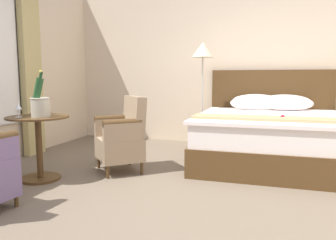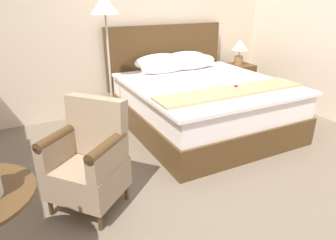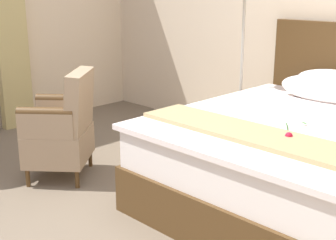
{
  "view_description": "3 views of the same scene",
  "coord_description": "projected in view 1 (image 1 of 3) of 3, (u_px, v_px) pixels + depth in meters",
  "views": [
    {
      "loc": [
        0.81,
        -3.08,
        1.14
      ],
      "look_at": [
        -0.4,
        0.84,
        0.62
      ],
      "focal_mm": 35.0,
      "sensor_mm": 36.0,
      "label": 1
    },
    {
      "loc": [
        -1.29,
        -1.66,
        1.67
      ],
      "look_at": [
        -0.1,
        0.67,
        0.59
      ],
      "focal_mm": 32.0,
      "sensor_mm": 36.0,
      "label": 2
    },
    {
      "loc": [
        2.4,
        -1.51,
        1.6
      ],
      "look_at": [
        -0.07,
        0.98,
        0.58
      ],
      "focal_mm": 50.0,
      "sensor_mm": 36.0,
      "label": 3
    }
  ],
  "objects": [
    {
      "name": "armchair_by_window",
      "position": [
        123.0,
        137.0,
        4.02
      ],
      "size": [
        0.75,
        0.75,
        0.93
      ],
      "color": "#4E341A",
      "rests_on": "ground"
    },
    {
      "name": "champagne_bucket",
      "position": [
        40.0,
        104.0,
        3.55
      ],
      "size": [
        0.21,
        0.21,
        0.51
      ],
      "color": "#BAB7A1",
      "rests_on": "side_table_round"
    },
    {
      "name": "ground_plane",
      "position": [
        181.0,
        192.0,
        3.3
      ],
      "size": [
        6.83,
        6.83,
        0.0
      ],
      "primitive_type": "plane",
      "color": "#70614F"
    },
    {
      "name": "side_table_round",
      "position": [
        39.0,
        143.0,
        3.66
      ],
      "size": [
        0.67,
        0.67,
        0.72
      ],
      "color": "#4E341A",
      "rests_on": "ground"
    },
    {
      "name": "wine_glass_near_edge",
      "position": [
        18.0,
        107.0,
        3.51
      ],
      "size": [
        0.07,
        0.07,
        0.15
      ],
      "color": "white",
      "rests_on": "side_table_round"
    },
    {
      "name": "wall_headboard_side",
      "position": [
        222.0,
        64.0,
        5.71
      ],
      "size": [
        5.44,
        0.12,
        2.78
      ],
      "color": "beige",
      "rests_on": "ground"
    },
    {
      "name": "floor_lamp_brass",
      "position": [
        203.0,
        59.0,
        5.18
      ],
      "size": [
        0.35,
        0.35,
        1.71
      ],
      "color": "beige",
      "rests_on": "ground"
    },
    {
      "name": "bed",
      "position": [
        270.0,
        134.0,
        4.51
      ],
      "size": [
        1.94,
        2.18,
        1.28
      ],
      "color": "#4E341A",
      "rests_on": "ground"
    },
    {
      "name": "wine_glass_near_bucket",
      "position": [
        48.0,
        106.0,
        3.79
      ],
      "size": [
        0.08,
        0.08,
        0.14
      ],
      "color": "white",
      "rests_on": "side_table_round"
    }
  ]
}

